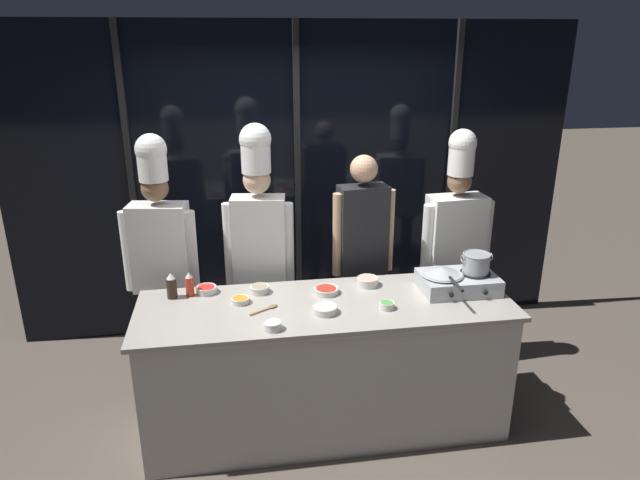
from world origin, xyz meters
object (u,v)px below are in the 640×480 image
chef_head (160,245)px  prep_bowl_onion (273,325)px  squeeze_bottle_soy (172,286)px  person_guest (362,243)px  prep_bowl_carrots (240,300)px  serving_spoon_slotted (269,308)px  prep_bowl_bell_pepper (206,289)px  portable_stove (458,282)px  prep_bowl_chili_flakes (326,290)px  squeeze_bottle_chili (190,285)px  prep_bowl_mushrooms (260,289)px  prep_bowl_bean_sprouts (325,309)px  chef_line (455,234)px  prep_bowl_scallions (387,305)px  stock_pot (476,263)px  frying_pan (443,271)px  prep_bowl_shrimp (368,281)px  chef_sous (259,234)px

chef_head → prep_bowl_onion: bearing=134.7°
squeeze_bottle_soy → person_guest: (1.38, 0.41, 0.08)m
prep_bowl_carrots → serving_spoon_slotted: 0.21m
prep_bowl_bell_pepper → squeeze_bottle_soy: bearing=-168.9°
portable_stove → prep_bowl_chili_flakes: portable_stove is taller
squeeze_bottle_chili → prep_bowl_onion: squeeze_bottle_chili is taller
squeeze_bottle_chili → squeeze_bottle_soy: bearing=-172.6°
serving_spoon_slotted → person_guest: (0.76, 0.67, 0.15)m
squeeze_bottle_chili → person_guest: size_ratio=0.10×
portable_stove → prep_bowl_mushrooms: bearing=172.6°
portable_stove → prep_bowl_bean_sprouts: bearing=-168.6°
prep_bowl_mushrooms → prep_bowl_chili_flakes: bearing=-10.3°
squeeze_bottle_soy → chef_line: bearing=12.4°
serving_spoon_slotted → prep_bowl_scallions: bearing=-8.3°
stock_pot → serving_spoon_slotted: size_ratio=1.10×
serving_spoon_slotted → frying_pan: bearing=4.0°
prep_bowl_scallions → serving_spoon_slotted: bearing=171.7°
prep_bowl_onion → person_guest: 1.21m
stock_pot → prep_bowl_mushrooms: (-1.45, 0.17, -0.17)m
portable_stove → frying_pan: 0.15m
prep_bowl_chili_flakes → chef_head: bearing=154.4°
prep_bowl_shrimp → prep_bowl_mushrooms: bearing=-180.0°
chef_sous → prep_bowl_onion: bearing=99.0°
portable_stove → squeeze_bottle_chili: (-1.80, 0.20, 0.02)m
frying_pan → person_guest: bearing=125.3°
prep_bowl_carrots → serving_spoon_slotted: prep_bowl_carrots is taller
frying_pan → prep_bowl_scallions: 0.49m
stock_pot → frying_pan: bearing=-178.9°
prep_bowl_bell_pepper → prep_bowl_onion: size_ratio=1.32×
prep_bowl_carrots → person_guest: person_guest is taller
prep_bowl_chili_flakes → chef_head: chef_head is taller
squeeze_bottle_chili → stock_pot: bearing=-5.9°
squeeze_bottle_soy → prep_bowl_bell_pepper: 0.23m
person_guest → prep_bowl_bean_sprouts: bearing=55.6°
frying_pan → stock_pot: bearing=1.1°
prep_bowl_shrimp → prep_bowl_mushrooms: (-0.75, -0.00, -0.01)m
frying_pan → chef_head: bearing=161.5°
prep_bowl_scallions → person_guest: person_guest is taller
portable_stove → prep_bowl_scallions: (-0.55, -0.19, -0.03)m
frying_pan → serving_spoon_slotted: size_ratio=2.54×
prep_bowl_chili_flakes → person_guest: bearing=54.1°
prep_bowl_bell_pepper → person_guest: 1.22m
squeeze_bottle_soy → prep_bowl_chili_flakes: (1.02, -0.09, -0.06)m
prep_bowl_bell_pepper → prep_bowl_mushrooms: size_ratio=1.07×
frying_pan → person_guest: 0.72m
prep_bowl_carrots → chef_sous: size_ratio=0.06×
prep_bowl_shrimp → prep_bowl_mushrooms: size_ratio=1.15×
portable_stove → prep_bowl_scallions: bearing=-160.6°
squeeze_bottle_chili → prep_bowl_scallions: 1.31m
squeeze_bottle_chili → chef_line: bearing=12.7°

